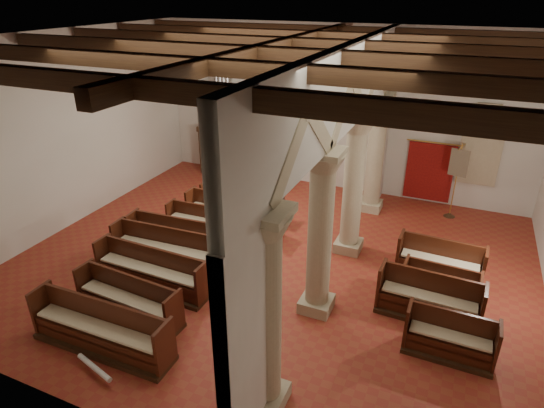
{
  "coord_description": "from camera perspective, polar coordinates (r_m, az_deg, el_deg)",
  "views": [
    {
      "loc": [
        4.34,
        -10.08,
        7.06
      ],
      "look_at": [
        -0.24,
        0.5,
        1.56
      ],
      "focal_mm": 30.0,
      "sensor_mm": 36.0,
      "label": 1
    }
  ],
  "objects": [
    {
      "name": "pipe_organ",
      "position": [
        18.8,
        -5.94,
        7.74
      ],
      "size": [
        2.1,
        0.85,
        4.4
      ],
      "color": "#3A2512",
      "rests_on": "floor"
    },
    {
      "name": "processional_banner",
      "position": [
        16.34,
        21.78,
        1.14
      ],
      "size": [
        0.58,
        0.74,
        2.59
      ],
      "rotation": [
        0.0,
        0.0,
        -0.24
      ],
      "color": "#3A2512",
      "rests_on": "floor"
    },
    {
      "name": "tube_heater_b",
      "position": [
        12.18,
        -21.66,
        -11.12
      ],
      "size": [
        1.03,
        0.44,
        0.11
      ],
      "primitive_type": "cylinder",
      "rotation": [
        0.0,
        1.57,
        -0.33
      ],
      "color": "white",
      "rests_on": "floor"
    },
    {
      "name": "tube_heater_a",
      "position": [
        10.34,
        -21.4,
        -18.56
      ],
      "size": [
        1.06,
        0.37,
        0.11
      ],
      "primitive_type": "cylinder",
      "rotation": [
        0.0,
        1.57,
        -0.26
      ],
      "color": "white",
      "rests_on": "floor"
    },
    {
      "name": "nave_pew_0",
      "position": [
        10.71,
        -20.56,
        -15.09
      ],
      "size": [
        3.33,
        0.79,
        1.13
      ],
      "rotation": [
        0.0,
        0.0,
        0.01
      ],
      "color": "#3A2512",
      "rests_on": "floor"
    },
    {
      "name": "floor",
      "position": [
        13.05,
        0.09,
        -7.25
      ],
      "size": [
        14.0,
        14.0,
        0.0
      ],
      "primitive_type": "plane",
      "color": "maroon",
      "rests_on": "ground"
    },
    {
      "name": "hymnal_box_c",
      "position": [
        12.97,
        -1.97,
        -6.09
      ],
      "size": [
        0.4,
        0.36,
        0.34
      ],
      "primitive_type": "cube",
      "rotation": [
        0.0,
        0.0,
        -0.27
      ],
      "color": "navy",
      "rests_on": "floor"
    },
    {
      "name": "lectern",
      "position": [
        17.91,
        2.36,
        3.96
      ],
      "size": [
        0.53,
        0.54,
        1.18
      ],
      "rotation": [
        0.0,
        0.0,
        0.16
      ],
      "color": "#3C1F13",
      "rests_on": "floor"
    },
    {
      "name": "nave_pew_3",
      "position": [
        13.02,
        -13.09,
        -6.16
      ],
      "size": [
        3.2,
        0.92,
        1.13
      ],
      "rotation": [
        0.0,
        0.0,
        0.05
      ],
      "color": "#3A2512",
      "rests_on": "floor"
    },
    {
      "name": "dossal_curtain",
      "position": [
        17.07,
        19.13,
        3.85
      ],
      "size": [
        1.8,
        0.07,
        2.17
      ],
      "color": "maroon",
      "rests_on": "floor"
    },
    {
      "name": "wall_left",
      "position": [
        15.71,
        -24.34,
        8.26
      ],
      "size": [
        0.02,
        12.0,
        6.0
      ],
      "primitive_type": "cube",
      "color": "silver",
      "rests_on": "floor"
    },
    {
      "name": "aisle_pew_0",
      "position": [
        10.62,
        21.3,
        -15.83
      ],
      "size": [
        1.83,
        0.72,
        1.03
      ],
      "rotation": [
        0.0,
        0.0,
        -0.01
      ],
      "color": "#3A2512",
      "rests_on": "floor"
    },
    {
      "name": "nave_pew_2",
      "position": [
        12.22,
        -14.83,
        -8.7
      ],
      "size": [
        3.19,
        0.81,
        1.11
      ],
      "rotation": [
        0.0,
        0.0,
        -0.02
      ],
      "color": "#3A2512",
      "rests_on": "floor"
    },
    {
      "name": "window_back",
      "position": [
        16.79,
        24.73,
        6.31
      ],
      "size": [
        1.0,
        0.03,
        2.2
      ],
      "primitive_type": "cube",
      "color": "#387F68",
      "rests_on": "wall_back"
    },
    {
      "name": "nave_pew_6",
      "position": [
        14.68,
        -5.15,
        -1.76
      ],
      "size": [
        3.1,
        0.79,
        1.1
      ],
      "rotation": [
        0.0,
        0.0,
        -0.02
      ],
      "color": "#3A2512",
      "rests_on": "floor"
    },
    {
      "name": "nave_pew_7",
      "position": [
        15.46,
        -3.87,
        -0.4
      ],
      "size": [
        3.0,
        0.79,
        0.99
      ],
      "rotation": [
        0.0,
        0.0,
        -0.04
      ],
      "color": "#3A2512",
      "rests_on": "floor"
    },
    {
      "name": "wall_back",
      "position": [
        17.14,
        8.22,
        11.54
      ],
      "size": [
        14.0,
        0.02,
        6.0
      ],
      "primitive_type": "cube",
      "color": "silver",
      "rests_on": "floor"
    },
    {
      "name": "wall_front",
      "position": [
        7.21,
        -19.46,
        -10.48
      ],
      "size": [
        14.0,
        0.02,
        6.0
      ],
      "primitive_type": "cube",
      "color": "silver",
      "rests_on": "floor"
    },
    {
      "name": "nave_pew_5",
      "position": [
        14.39,
        -8.31,
        -2.75
      ],
      "size": [
        2.57,
        0.72,
        0.95
      ],
      "rotation": [
        0.0,
        0.0,
        0.03
      ],
      "color": "#3A2512",
      "rests_on": "floor"
    },
    {
      "name": "ceiling",
      "position": [
        11.03,
        0.11,
        19.98
      ],
      "size": [
        14.0,
        14.0,
        0.0
      ],
      "primitive_type": "plane",
      "rotation": [
        3.14,
        0.0,
        0.0
      ],
      "color": "black",
      "rests_on": "wall_back"
    },
    {
      "name": "hymnal_box_b",
      "position": [
        11.09,
        -13.68,
        -13.2
      ],
      "size": [
        0.36,
        0.31,
        0.32
      ],
      "primitive_type": "cube",
      "rotation": [
        0.0,
        0.0,
        -0.15
      ],
      "color": "navy",
      "rests_on": "floor"
    },
    {
      "name": "hymnal_box_a",
      "position": [
        10.7,
        -17.98,
        -15.36
      ],
      "size": [
        0.43,
        0.38,
        0.36
      ],
      "primitive_type": "cube",
      "rotation": [
        0.0,
        0.0,
        0.28
      ],
      "color": "#162E99",
      "rests_on": "floor"
    },
    {
      "name": "aisle_pew_1",
      "position": [
        11.47,
        18.97,
        -11.74
      ],
      "size": [
        2.37,
        0.85,
        1.14
      ],
      "rotation": [
        0.0,
        0.0,
        -0.04
      ],
      "color": "#3A2512",
      "rests_on": "floor"
    },
    {
      "name": "arcade",
      "position": [
        10.97,
        8.82,
        6.6
      ],
      "size": [
        0.9,
        11.9,
        6.0
      ],
      "color": "tan",
      "rests_on": "floor"
    },
    {
      "name": "aisle_pew_3",
      "position": [
        12.93,
        20.19,
        -7.39
      ],
      "size": [
        2.2,
        0.83,
        1.12
      ],
      "rotation": [
        0.0,
        0.0,
        -0.04
      ],
      "color": "#3A2512",
      "rests_on": "floor"
    },
    {
      "name": "aisle_pew_2",
      "position": [
        12.08,
        20.24,
        -10.15
      ],
      "size": [
        1.83,
        0.74,
        1.0
      ],
      "rotation": [
        0.0,
        0.0,
        -0.04
      ],
      "color": "#3A2512",
      "rests_on": "floor"
    },
    {
      "name": "nave_pew_1",
      "position": [
        11.38,
        -17.49,
        -11.99
      ],
      "size": [
        2.77,
        0.9,
        1.08
      ],
      "rotation": [
        0.0,
        0.0,
        -0.06
      ],
      "color": "#3A2512",
      "rests_on": "floor"
    },
    {
      "name": "ceiling_beams",
      "position": [
        11.05,
        0.11,
        19.05
      ],
      "size": [
        13.8,
        11.8,
        0.3
      ],
      "primitive_type": null,
      "color": "#3A2512",
      "rests_on": "wall_back"
    },
    {
      "name": "nave_pew_4",
      "position": [
        13.41,
        -11.44,
        -4.97
      ],
      "size": [
        3.22,
        0.94,
        1.14
      ],
      "rotation": [
        0.0,
        0.0,
        0.06
      ],
      "color": "#3A2512",
      "rests_on": "floor"
    }
  ]
}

